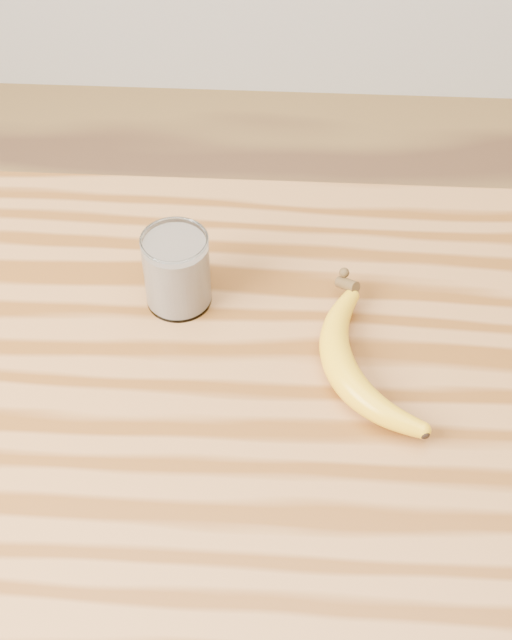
{
  "coord_description": "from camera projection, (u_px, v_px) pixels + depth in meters",
  "views": [
    {
      "loc": [
        0.03,
        -0.54,
        1.65
      ],
      "look_at": [
        -0.0,
        0.12,
        0.93
      ],
      "focal_mm": 50.0,
      "sensor_mm": 36.0,
      "label": 1
    }
  ],
  "objects": [
    {
      "name": "table",
      "position": [
        252.0,
        492.0,
        1.01
      ],
      "size": [
        1.2,
        0.8,
        0.9
      ],
      "color": "#9E6736",
      "rests_on": "ground"
    },
    {
      "name": "smoothie_glass",
      "position": [
        177.0,
        271.0,
        1.0
      ],
      "size": [
        0.08,
        0.08,
        0.09
      ],
      "color": "white",
      "rests_on": "table"
    },
    {
      "name": "room",
      "position": [
        249.0,
        20.0,
        0.58
      ],
      "size": [
        4.04,
        4.04,
        2.7
      ],
      "color": "olive",
      "rests_on": "ground"
    },
    {
      "name": "banana",
      "position": [
        340.0,
        370.0,
        0.94
      ],
      "size": [
        0.2,
        0.31,
        0.04
      ],
      "primitive_type": null,
      "rotation": [
        0.0,
        0.0,
        0.35
      ],
      "color": "gold",
      "rests_on": "table"
    }
  ]
}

